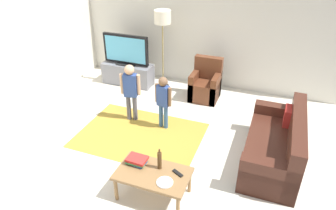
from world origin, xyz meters
TOP-DOWN VIEW (x-y plane):
  - ground at (0.00, 0.00)m, footprint 7.80×7.80m
  - wall_back at (0.00, 3.00)m, footprint 6.00×0.12m
  - area_rug at (-0.49, 0.44)m, footprint 2.20×1.60m
  - tv_stand at (-1.67, 2.30)m, footprint 1.20×0.44m
  - tv at (-1.67, 2.28)m, footprint 1.10×0.28m
  - couch at (1.87, 0.56)m, footprint 0.80×1.80m
  - armchair at (0.25, 2.26)m, footprint 0.60×0.60m
  - floor_lamp at (-0.83, 2.45)m, footprint 0.36×0.36m
  - child_near_tv at (-0.86, 0.88)m, footprint 0.38×0.19m
  - child_center at (-0.19, 0.85)m, footprint 0.34×0.17m
  - coffee_table at (0.32, -0.81)m, footprint 1.00×0.60m
  - book_stack at (0.03, -0.71)m, footprint 0.29×0.22m
  - bottle at (0.37, -0.69)m, footprint 0.06×0.06m
  - tv_remote at (0.64, -0.71)m, footprint 0.17×0.12m
  - plate at (0.54, -0.93)m, footprint 0.22×0.22m

SIDE VIEW (x-z plane):
  - ground at x=0.00m, z-range 0.00..0.00m
  - area_rug at x=-0.49m, z-range 0.00..0.01m
  - tv_stand at x=-1.67m, z-range -0.01..0.49m
  - couch at x=1.87m, z-range -0.14..0.72m
  - armchair at x=0.25m, z-range -0.15..0.75m
  - coffee_table at x=0.32m, z-range 0.16..0.58m
  - plate at x=0.54m, z-range 0.42..0.44m
  - tv_remote at x=0.64m, z-range 0.42..0.44m
  - book_stack at x=0.03m, z-range 0.42..0.52m
  - bottle at x=0.37m, z-range 0.40..0.72m
  - child_center at x=-0.19m, z-range 0.11..1.14m
  - child_near_tv at x=-0.86m, z-range 0.12..1.27m
  - tv at x=-1.67m, z-range 0.49..1.20m
  - wall_back at x=0.00m, z-range 0.00..2.70m
  - floor_lamp at x=-0.83m, z-range 0.65..2.43m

